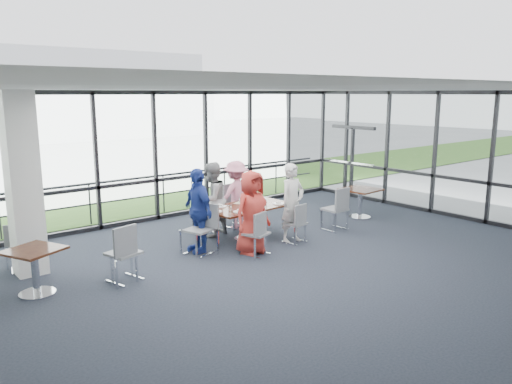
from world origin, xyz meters
TOP-DOWN VIEW (x-y plane):
  - floor at (0.00, 0.00)m, footprint 12.00×10.00m
  - ceiling at (0.00, 0.00)m, footprint 12.00×10.00m
  - curtain_wall_back at (0.00, 5.00)m, footprint 12.00×0.10m
  - curtain_wall_right at (6.00, 0.00)m, footprint 0.10×10.00m
  - exit_door at (6.00, 3.75)m, footprint 0.12×1.60m
  - structural_column at (-3.60, 3.00)m, footprint 0.50×0.50m
  - apron at (0.00, 10.00)m, footprint 80.00×70.00m
  - grass_strip at (0.00, 8.00)m, footprint 80.00×5.00m
  - hangar_main at (4.00, 32.00)m, footprint 24.00×10.00m
  - guard_rail at (0.00, 5.60)m, footprint 12.00×0.06m
  - main_table at (0.65, 2.17)m, footprint 1.97×1.19m
  - side_table_left at (-3.81, 1.93)m, footprint 1.00×1.00m
  - side_table_right at (4.09, 1.86)m, footprint 0.91×0.91m
  - diner_near_left at (0.12, 1.36)m, footprint 0.85×0.59m
  - diner_near_right at (1.30, 1.44)m, footprint 0.63×0.47m
  - diner_far_left at (0.22, 2.87)m, footprint 0.92×0.72m
  - diner_far_right at (1.05, 3.09)m, footprint 1.05×0.57m
  - diner_end at (-0.62, 2.14)m, footprint 0.64×1.04m
  - chair_main_nl at (0.12, 1.21)m, footprint 0.54×0.54m
  - chair_main_nr at (1.29, 1.34)m, footprint 0.47×0.47m
  - chair_main_fl at (0.18, 3.16)m, footprint 0.44×0.44m
  - chair_main_fr at (1.08, 3.17)m, footprint 0.54×0.54m
  - chair_main_end at (-0.71, 1.99)m, footprint 0.60×0.60m
  - chair_spare_la at (-2.48, 1.57)m, footprint 0.58×0.58m
  - chair_spare_lb at (-3.68, 3.22)m, footprint 0.47×0.47m
  - chair_spare_r at (2.69, 1.48)m, footprint 0.49×0.49m
  - plate_nl at (0.18, 1.82)m, footprint 0.27×0.27m
  - plate_nr at (1.30, 1.88)m, footprint 0.26×0.26m
  - plate_fl at (0.17, 2.47)m, footprint 0.25×0.25m
  - plate_fr at (1.04, 2.55)m, footprint 0.25×0.25m
  - plate_end at (-0.19, 2.16)m, footprint 0.28×0.28m
  - tumbler_a at (0.42, 1.88)m, footprint 0.07×0.07m
  - tumbler_b at (0.97, 1.95)m, footprint 0.07×0.07m
  - tumbler_c at (0.67, 2.42)m, footprint 0.07×0.07m
  - tumbler_d at (0.03, 1.95)m, footprint 0.07×0.07m
  - menu_a at (0.53, 1.77)m, footprint 0.38×0.36m
  - menu_b at (1.49, 1.90)m, footprint 0.30×0.21m
  - menu_c at (0.72, 2.51)m, footprint 0.34×0.31m
  - condiment_caddy at (0.64, 2.21)m, footprint 0.10×0.07m
  - ketchup_bottle at (0.73, 2.19)m, footprint 0.06×0.06m
  - green_bottle at (0.79, 2.20)m, footprint 0.05×0.05m

SIDE VIEW (x-z plane):
  - apron at x=0.00m, z-range -0.03..-0.01m
  - floor at x=0.00m, z-range -0.02..0.00m
  - grass_strip at x=0.00m, z-range 0.01..0.01m
  - chair_spare_lb at x=-3.68m, z-range 0.00..0.81m
  - chair_main_nr at x=1.29m, z-range 0.00..0.84m
  - chair_main_fl at x=0.18m, z-range 0.00..0.87m
  - chair_main_nl at x=0.12m, z-range 0.00..0.88m
  - chair_main_end at x=-0.71m, z-range 0.00..0.98m
  - chair_main_fr at x=1.08m, z-range 0.00..0.99m
  - chair_spare_la at x=-2.48m, z-range 0.00..0.99m
  - chair_spare_r at x=2.69m, z-range 0.00..0.99m
  - guard_rail at x=0.00m, z-range 0.47..0.53m
  - side_table_left at x=-3.81m, z-range 0.24..0.99m
  - main_table at x=0.65m, z-range 0.25..1.00m
  - side_table_right at x=4.09m, z-range 0.26..1.01m
  - menu_a at x=0.53m, z-range 0.75..0.75m
  - menu_b at x=1.49m, z-range 0.75..0.75m
  - menu_c at x=0.72m, z-range 0.75..0.75m
  - plate_nl at x=0.18m, z-range 0.75..0.76m
  - plate_nr at x=1.30m, z-range 0.75..0.76m
  - plate_fl at x=0.17m, z-range 0.75..0.76m
  - plate_fr at x=1.04m, z-range 0.75..0.76m
  - plate_end at x=-0.19m, z-range 0.75..0.76m
  - condiment_caddy at x=0.64m, z-range 0.75..0.79m
  - diner_far_right at x=1.05m, z-range 0.00..1.59m
  - tumbler_c at x=0.67m, z-range 0.75..0.89m
  - tumbler_d at x=0.03m, z-range 0.75..0.89m
  - tumbler_a at x=0.42m, z-range 0.75..0.89m
  - tumbler_b at x=0.97m, z-range 0.75..0.90m
  - diner_far_left at x=0.22m, z-range 0.00..1.66m
  - diner_near_left at x=0.12m, z-range 0.00..1.67m
  - ketchup_bottle at x=0.73m, z-range 0.75..0.93m
  - diner_near_right at x=1.30m, z-range 0.00..1.69m
  - diner_end at x=-0.62m, z-range 0.00..1.70m
  - green_bottle at x=0.79m, z-range 0.75..0.95m
  - exit_door at x=6.00m, z-range 0.00..2.10m
  - curtain_wall_back at x=0.00m, z-range 0.00..3.20m
  - curtain_wall_right at x=6.00m, z-range 0.00..3.20m
  - structural_column at x=-3.60m, z-range 0.00..3.20m
  - hangar_main at x=4.00m, z-range 0.00..6.00m
  - ceiling at x=0.00m, z-range 3.18..3.22m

